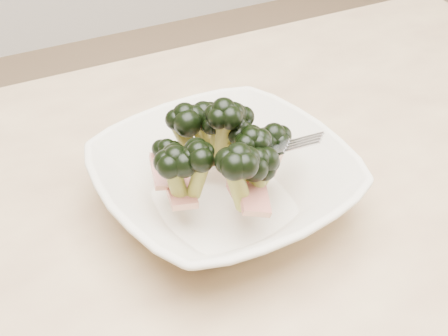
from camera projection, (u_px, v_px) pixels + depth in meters
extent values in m
cube|color=tan|center=(218.00, 266.00, 0.60)|extent=(1.20, 0.80, 0.04)
cylinder|color=tan|center=(386.00, 190.00, 1.27)|extent=(0.06, 0.06, 0.71)
imported|color=beige|center=(224.00, 183.00, 0.62)|extent=(0.28, 0.28, 0.06)
cylinder|color=olive|center=(257.00, 182.00, 0.59)|extent=(0.02, 0.03, 0.04)
ellipsoid|color=black|center=(258.00, 160.00, 0.57)|extent=(0.04, 0.04, 0.03)
cylinder|color=olive|center=(216.00, 140.00, 0.62)|extent=(0.02, 0.01, 0.04)
ellipsoid|color=black|center=(216.00, 122.00, 0.61)|extent=(0.03, 0.03, 0.02)
cylinder|color=olive|center=(186.00, 140.00, 0.63)|extent=(0.03, 0.03, 0.05)
ellipsoid|color=black|center=(185.00, 115.00, 0.62)|extent=(0.04, 0.04, 0.03)
cylinder|color=olive|center=(239.00, 145.00, 0.61)|extent=(0.02, 0.01, 0.03)
ellipsoid|color=black|center=(239.00, 128.00, 0.60)|extent=(0.03, 0.03, 0.03)
cylinder|color=olive|center=(235.00, 136.00, 0.62)|extent=(0.02, 0.02, 0.04)
ellipsoid|color=black|center=(235.00, 115.00, 0.61)|extent=(0.04, 0.04, 0.03)
cylinder|color=olive|center=(177.00, 184.00, 0.59)|extent=(0.02, 0.02, 0.05)
ellipsoid|color=black|center=(175.00, 158.00, 0.57)|extent=(0.04, 0.04, 0.03)
cylinder|color=olive|center=(251.00, 160.00, 0.59)|extent=(0.03, 0.02, 0.04)
ellipsoid|color=black|center=(252.00, 138.00, 0.58)|extent=(0.04, 0.04, 0.03)
cylinder|color=olive|center=(273.00, 153.00, 0.63)|extent=(0.02, 0.03, 0.04)
ellipsoid|color=black|center=(274.00, 135.00, 0.62)|extent=(0.04, 0.04, 0.03)
cylinder|color=olive|center=(263.00, 178.00, 0.59)|extent=(0.02, 0.02, 0.03)
ellipsoid|color=black|center=(264.00, 163.00, 0.58)|extent=(0.03, 0.03, 0.03)
cylinder|color=olive|center=(204.00, 138.00, 0.64)|extent=(0.03, 0.02, 0.05)
ellipsoid|color=black|center=(203.00, 113.00, 0.62)|extent=(0.04, 0.04, 0.03)
cylinder|color=olive|center=(199.00, 176.00, 0.58)|extent=(0.03, 0.02, 0.05)
ellipsoid|color=black|center=(198.00, 152.00, 0.56)|extent=(0.04, 0.04, 0.03)
cylinder|color=olive|center=(238.00, 186.00, 0.57)|extent=(0.03, 0.02, 0.06)
ellipsoid|color=black|center=(238.00, 156.00, 0.54)|extent=(0.04, 0.04, 0.03)
cylinder|color=olive|center=(224.00, 134.00, 0.61)|extent=(0.02, 0.03, 0.05)
ellipsoid|color=black|center=(224.00, 110.00, 0.59)|extent=(0.04, 0.04, 0.03)
cylinder|color=olive|center=(168.00, 168.00, 0.62)|extent=(0.01, 0.02, 0.04)
ellipsoid|color=black|center=(167.00, 148.00, 0.61)|extent=(0.03, 0.03, 0.03)
cube|color=maroon|center=(243.00, 192.00, 0.60)|extent=(0.03, 0.04, 0.01)
cube|color=maroon|center=(167.00, 171.00, 0.61)|extent=(0.04, 0.05, 0.02)
cube|color=maroon|center=(224.00, 148.00, 0.65)|extent=(0.06, 0.04, 0.02)
cube|color=maroon|center=(257.00, 163.00, 0.62)|extent=(0.06, 0.06, 0.02)
cube|color=maroon|center=(180.00, 191.00, 0.60)|extent=(0.04, 0.06, 0.01)
cube|color=maroon|center=(212.00, 148.00, 0.66)|extent=(0.05, 0.03, 0.02)
cube|color=maroon|center=(254.00, 200.00, 0.57)|extent=(0.04, 0.04, 0.02)
cube|color=maroon|center=(232.00, 149.00, 0.64)|extent=(0.04, 0.06, 0.01)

